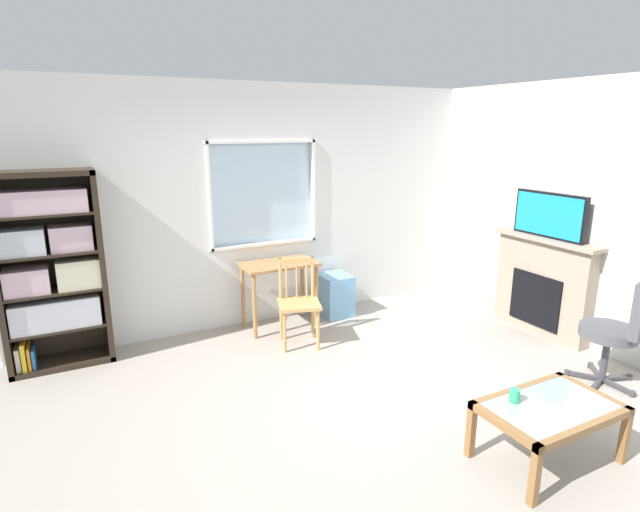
# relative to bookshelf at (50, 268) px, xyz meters

# --- Properties ---
(ground) EXTENTS (6.33, 5.56, 0.02)m
(ground) POSITION_rel_bookshelf_xyz_m (2.15, -2.03, -0.97)
(ground) COLOR #9E9389
(wall_back_with_window) EXTENTS (5.33, 0.15, 2.68)m
(wall_back_with_window) POSITION_rel_bookshelf_xyz_m (2.15, 0.24, 0.37)
(wall_back_with_window) COLOR silver
(wall_back_with_window) RESTS_ON ground
(wall_right) EXTENTS (0.12, 4.76, 2.68)m
(wall_right) POSITION_rel_bookshelf_xyz_m (4.88, -2.03, 0.39)
(wall_right) COLOR silver
(wall_right) RESTS_ON ground
(bookshelf) EXTENTS (0.90, 0.38, 1.85)m
(bookshelf) POSITION_rel_bookshelf_xyz_m (0.00, 0.00, 0.00)
(bookshelf) COLOR #2D2319
(bookshelf) RESTS_ON ground
(desk_under_window) EXTENTS (0.84, 0.47, 0.75)m
(desk_under_window) POSITION_rel_bookshelf_xyz_m (2.23, -0.11, -0.34)
(desk_under_window) COLOR #A37547
(desk_under_window) RESTS_ON ground
(wooden_chair) EXTENTS (0.52, 0.51, 0.90)m
(wooden_chair) POSITION_rel_bookshelf_xyz_m (2.22, -0.62, -0.49)
(wooden_chair) COLOR tan
(wooden_chair) RESTS_ON ground
(plastic_drawer_unit) EXTENTS (0.35, 0.40, 0.50)m
(plastic_drawer_unit) POSITION_rel_bookshelf_xyz_m (2.96, -0.06, -0.71)
(plastic_drawer_unit) COLOR #72ADDB
(plastic_drawer_unit) RESTS_ON ground
(fireplace) EXTENTS (0.26, 1.24, 1.07)m
(fireplace) POSITION_rel_bookshelf_xyz_m (4.72, -1.56, -0.42)
(fireplace) COLOR gray
(fireplace) RESTS_ON ground
(tv) EXTENTS (0.06, 0.85, 0.48)m
(tv) POSITION_rel_bookshelf_xyz_m (4.70, -1.56, 0.35)
(tv) COLOR black
(tv) RESTS_ON fireplace
(office_chair) EXTENTS (0.58, 0.56, 1.00)m
(office_chair) POSITION_rel_bookshelf_xyz_m (4.29, -2.71, -0.40)
(office_chair) COLOR #4C4C51
(office_chair) RESTS_ON ground
(coffee_table) EXTENTS (0.92, 0.58, 0.42)m
(coffee_table) POSITION_rel_bookshelf_xyz_m (2.90, -3.13, -0.60)
(coffee_table) COLOR #8C9E99
(coffee_table) RESTS_ON ground
(sippy_cup) EXTENTS (0.07, 0.07, 0.09)m
(sippy_cup) POSITION_rel_bookshelf_xyz_m (2.72, -2.99, -0.50)
(sippy_cup) COLOR #33B770
(sippy_cup) RESTS_ON coffee_table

